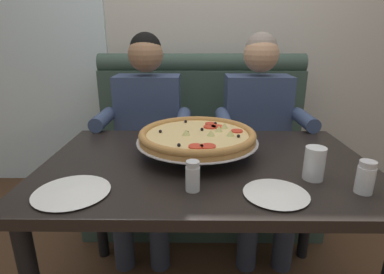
% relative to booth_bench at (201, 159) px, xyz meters
% --- Properties ---
extents(back_wall_with_window, '(6.00, 0.12, 2.80)m').
position_rel_booth_bench_xyz_m(back_wall_with_window, '(0.00, 0.57, 1.00)').
color(back_wall_with_window, beige).
rests_on(back_wall_with_window, ground_plane).
extents(window_panel, '(1.10, 0.02, 2.80)m').
position_rel_booth_bench_xyz_m(window_panel, '(-1.31, 0.50, 1.00)').
color(window_panel, white).
rests_on(window_panel, ground_plane).
extents(booth_bench, '(1.53, 0.78, 1.13)m').
position_rel_booth_bench_xyz_m(booth_bench, '(0.00, 0.00, 0.00)').
color(booth_bench, '#384C42').
rests_on(booth_bench, ground_plane).
extents(dining_table, '(1.33, 0.85, 0.76)m').
position_rel_booth_bench_xyz_m(dining_table, '(0.00, -0.89, 0.27)').
color(dining_table, black).
rests_on(dining_table, ground_plane).
extents(diner_left, '(0.54, 0.64, 1.27)m').
position_rel_booth_bench_xyz_m(diner_left, '(-0.34, -0.27, 0.31)').
color(diner_left, '#2D3342').
rests_on(diner_left, ground_plane).
extents(diner_right, '(0.54, 0.64, 1.27)m').
position_rel_booth_bench_xyz_m(diner_right, '(0.34, -0.27, 0.31)').
color(diner_right, '#2D3342').
rests_on(diner_right, ground_plane).
extents(pizza, '(0.52, 0.52, 0.12)m').
position_rel_booth_bench_xyz_m(pizza, '(-0.04, -0.82, 0.45)').
color(pizza, silver).
rests_on(pizza, dining_table).
extents(shaker_parmesan, '(0.06, 0.06, 0.11)m').
position_rel_booth_bench_xyz_m(shaker_parmesan, '(0.50, -1.15, 0.41)').
color(shaker_parmesan, white).
rests_on(shaker_parmesan, dining_table).
extents(shaker_oregano, '(0.05, 0.05, 0.10)m').
position_rel_booth_bench_xyz_m(shaker_oregano, '(-0.06, -1.14, 0.41)').
color(shaker_oregano, white).
rests_on(shaker_oregano, dining_table).
extents(plate_near_left, '(0.25, 0.25, 0.02)m').
position_rel_booth_bench_xyz_m(plate_near_left, '(-0.45, -1.16, 0.37)').
color(plate_near_left, white).
rests_on(plate_near_left, dining_table).
extents(plate_near_right, '(0.21, 0.21, 0.02)m').
position_rel_booth_bench_xyz_m(plate_near_right, '(0.21, -1.17, 0.37)').
color(plate_near_right, white).
rests_on(plate_near_right, dining_table).
extents(drinking_glass, '(0.07, 0.07, 0.12)m').
position_rel_booth_bench_xyz_m(drinking_glass, '(0.37, -1.05, 0.41)').
color(drinking_glass, silver).
rests_on(drinking_glass, dining_table).
extents(patio_chair, '(0.40, 0.40, 0.86)m').
position_rel_booth_bench_xyz_m(patio_chair, '(-1.34, 1.19, 0.13)').
color(patio_chair, black).
rests_on(patio_chair, ground_plane).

